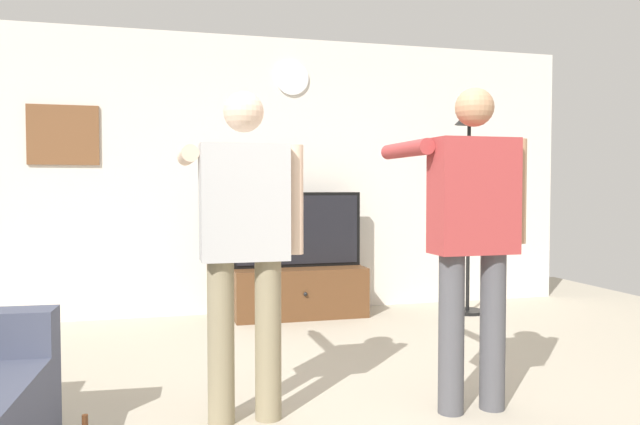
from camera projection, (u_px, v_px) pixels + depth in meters
name	position (u px, v px, depth m)	size (l,w,h in m)	color
ground_plane	(365.00, 416.00, 3.33)	(8.40, 8.40, 0.00)	#B2A893
back_wall	(268.00, 175.00, 6.12)	(6.40, 0.10, 2.70)	silver
tv_stand	(299.00, 292.00, 5.89)	(1.25, 0.55, 0.47)	brown
television	(297.00, 230.00, 5.91)	(1.24, 0.07, 0.72)	black
wall_clock	(292.00, 78.00, 6.09)	(0.33, 0.33, 0.03)	white
framed_picture	(63.00, 135.00, 5.57)	(0.61, 0.04, 0.54)	brown
floor_lamp	(469.00, 168.00, 5.99)	(0.32, 0.32, 1.98)	black
person_standing_nearer_lamp	(244.00, 234.00, 3.23)	(0.63, 0.78, 1.73)	gray
person_standing_nearer_couch	(472.00, 227.00, 3.38)	(0.64, 0.78, 1.77)	#4C4C51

